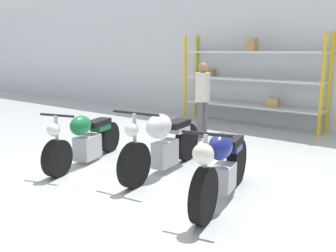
{
  "coord_description": "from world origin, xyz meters",
  "views": [
    {
      "loc": [
        3.53,
        -4.14,
        1.87
      ],
      "look_at": [
        0.0,
        0.4,
        0.7
      ],
      "focal_mm": 40.0,
      "sensor_mm": 36.0,
      "label": 1
    }
  ],
  "objects_px": {
    "motorcycle_blue": "(222,166)",
    "motorcycle_white": "(163,143)",
    "motorcycle_green": "(85,140)",
    "shelving_rack": "(250,79)",
    "person_browsing": "(203,94)"
  },
  "relations": [
    {
      "from": "motorcycle_blue",
      "to": "person_browsing",
      "type": "xyz_separation_m",
      "value": [
        -2.14,
        2.87,
        0.49
      ]
    },
    {
      "from": "shelving_rack",
      "to": "motorcycle_blue",
      "type": "xyz_separation_m",
      "value": [
        1.94,
        -4.76,
        -0.71
      ]
    },
    {
      "from": "motorcycle_green",
      "to": "motorcycle_blue",
      "type": "relative_size",
      "value": 1.02
    },
    {
      "from": "motorcycle_white",
      "to": "motorcycle_blue",
      "type": "bearing_deg",
      "value": 63.71
    },
    {
      "from": "shelving_rack",
      "to": "person_browsing",
      "type": "relative_size",
      "value": 2.29
    },
    {
      "from": "person_browsing",
      "to": "motorcycle_green",
      "type": "bearing_deg",
      "value": 79.35
    },
    {
      "from": "motorcycle_white",
      "to": "motorcycle_green",
      "type": "bearing_deg",
      "value": -80.6
    },
    {
      "from": "motorcycle_green",
      "to": "person_browsing",
      "type": "bearing_deg",
      "value": 153.38
    },
    {
      "from": "motorcycle_green",
      "to": "person_browsing",
      "type": "height_order",
      "value": "person_browsing"
    },
    {
      "from": "motorcycle_blue",
      "to": "motorcycle_green",
      "type": "bearing_deg",
      "value": -104.13
    },
    {
      "from": "motorcycle_blue",
      "to": "motorcycle_white",
      "type": "bearing_deg",
      "value": -122.25
    },
    {
      "from": "motorcycle_green",
      "to": "motorcycle_white",
      "type": "relative_size",
      "value": 0.94
    },
    {
      "from": "motorcycle_white",
      "to": "motorcycle_blue",
      "type": "xyz_separation_m",
      "value": [
        1.29,
        -0.45,
        -0.02
      ]
    },
    {
      "from": "motorcycle_green",
      "to": "person_browsing",
      "type": "relative_size",
      "value": 1.26
    },
    {
      "from": "shelving_rack",
      "to": "person_browsing",
      "type": "distance_m",
      "value": 1.91
    }
  ]
}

